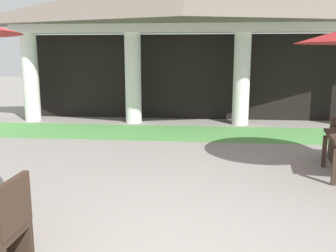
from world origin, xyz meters
The scene contains 2 objects.
background_pavilion centered at (0.00, 7.76, 3.24)m, with size 10.64×3.06×4.24m.
lawn_strip centered at (0.00, 6.30, 0.00)m, with size 12.44×1.93×0.01m, color #519347.
Camera 1 is at (0.51, -3.00, 2.00)m, focal length 39.21 mm.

